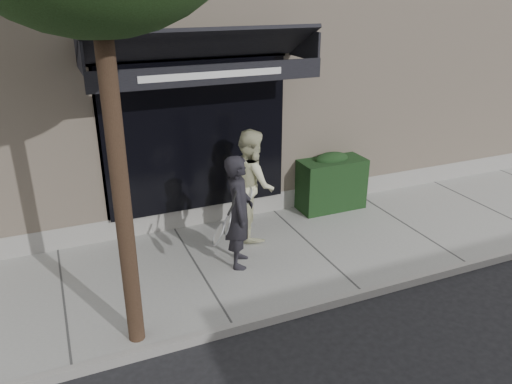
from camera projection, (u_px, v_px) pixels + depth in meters
name	position (u px, v px, depth m)	size (l,w,h in m)	color
ground	(310.00, 250.00, 8.58)	(80.00, 80.00, 0.00)	black
sidewalk	(310.00, 247.00, 8.56)	(20.00, 3.00, 0.12)	gray
curb	(362.00, 294.00, 7.24)	(20.00, 0.10, 0.14)	gray
building_facade	(213.00, 54.00, 11.74)	(14.30, 8.04, 5.64)	beige
hedge	(330.00, 181.00, 9.79)	(1.30, 0.70, 1.14)	black
pedestrian_front	(239.00, 212.00, 7.61)	(0.91, 0.96, 1.80)	black
pedestrian_back	(251.00, 184.00, 8.53)	(0.81, 0.99, 1.92)	beige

